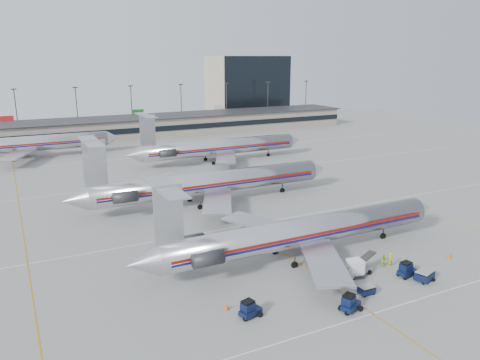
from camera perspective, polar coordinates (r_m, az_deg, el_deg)
ground at (r=62.86m, az=4.70°, el=-8.42°), size 260.00×260.00×0.00m
apron_markings at (r=70.95m, az=0.49°, el=-5.59°), size 160.00×0.15×0.02m
terminal at (r=151.75m, az=-14.98°, el=6.14°), size 162.00×17.00×6.25m
light_mast_row at (r=164.76m, az=-16.15°, el=8.61°), size 163.60×0.40×15.28m
distant_building at (r=200.17m, az=0.84°, el=11.31°), size 30.00×20.00×25.00m
jet_foreground at (r=59.41m, az=7.10°, el=-6.35°), size 44.81×26.38×11.73m
jet_second_row at (r=80.61m, az=-4.20°, el=-0.37°), size 48.52×28.57×12.70m
jet_third_row at (r=112.98m, az=-2.80°, el=4.03°), size 45.77×28.15×12.51m
jet_back_row at (r=128.37m, az=-25.16°, el=3.98°), size 46.77×28.77×12.79m
tug_left at (r=47.37m, az=1.15°, el=-15.51°), size 2.45×1.69×1.81m
tug_center at (r=49.52m, az=13.24°, el=-14.45°), size 2.58×1.98×1.88m
tug_right at (r=58.31m, az=19.66°, el=-10.29°), size 2.41×1.36×1.88m
cart_inner at (r=58.13m, az=21.59°, el=-10.77°), size 2.53×2.09×1.24m
cart_outer at (r=53.29m, az=15.17°, el=-12.80°), size 1.69×1.17×0.95m
uld_container at (r=56.59m, az=13.85°, el=-10.39°), size 2.21×1.94×2.09m
belt_loader at (r=57.26m, az=14.17°, el=-10.55°), size 4.69×2.02×2.42m
ramp_worker_near at (r=60.16m, az=17.89°, el=-9.27°), size 0.78×0.63×1.84m
ramp_worker_far at (r=59.95m, az=17.13°, el=-9.43°), size 0.97×0.90×1.60m
cone_right at (r=65.61m, az=24.18°, el=-8.39°), size 0.55×0.55×0.69m
cone_left at (r=48.82m, az=-1.65°, el=-15.18°), size 0.51×0.51×0.69m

